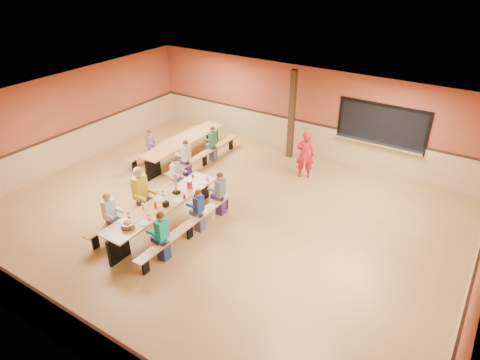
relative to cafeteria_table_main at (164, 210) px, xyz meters
The scene contains 23 objects.
ground 1.57m from the cafeteria_table_main, 50.52° to the left, with size 12.00×12.00×0.00m, color olive.
room_envelope 1.49m from the cafeteria_table_main, 50.52° to the left, with size 12.04×10.04×3.02m.
kitchen_pass_through 7.12m from the cafeteria_table_main, 59.88° to the left, with size 2.78×0.28×1.38m.
structural_post 5.68m from the cafeteria_table_main, 82.38° to the left, with size 0.18×0.18×3.00m, color #321F10.
cafeteria_table_main is the anchor object (origin of this frame).
cafeteria_table_second 4.00m from the cafeteria_table_main, 121.93° to the left, with size 1.91×3.70×0.74m.
seated_child_white_left 1.31m from the cafeteria_table_main, 129.32° to the right, with size 0.40×0.32×1.26m, color white, non-canonical shape.
seated_adult_yellow 0.85m from the cafeteria_table_main, behind, with size 0.49×0.40×1.47m, color gold, non-canonical shape.
seated_child_grey_left 1.67m from the cafeteria_table_main, 119.65° to the left, with size 0.36×0.29×1.19m, color silver, non-canonical shape.
seated_child_teal_right 1.26m from the cafeteria_table_main, 48.86° to the right, with size 0.39×0.32×1.26m, color #0E9786, non-canonical shape.
seated_child_navy_right 0.92m from the cafeteria_table_main, 26.27° to the left, with size 0.35×0.29×1.17m, color navy, non-canonical shape.
seated_child_char_right 1.57m from the cafeteria_table_main, 58.25° to the left, with size 0.38×0.31×1.23m, color #575B62, non-canonical shape.
seated_child_purple_sec 3.95m from the cafeteria_table_main, 138.11° to the left, with size 0.33×0.27×1.12m, color slate, non-canonical shape.
seated_child_green_sec 4.09m from the cafeteria_table_main, 108.39° to the left, with size 0.37×0.30×1.21m, color #2A664A, non-canonical shape.
seated_child_tan_sec 2.81m from the cafeteria_table_main, 117.36° to the left, with size 0.37×0.30×1.22m, color #BDBC95, non-canonical shape.
standing_woman 4.82m from the cafeteria_table_main, 68.18° to the left, with size 0.56×0.36×1.52m, color red.
punch_pitcher 1.02m from the cafeteria_table_main, 85.28° to the left, with size 0.16×0.16×0.22m, color #AC172A.
chip_bowl 1.25m from the cafeteria_table_main, 88.69° to the right, with size 0.32×0.32×0.15m, color orange, non-canonical shape.
napkin_dispenser 0.33m from the cafeteria_table_main, 22.43° to the right, with size 0.10×0.14×0.13m, color black.
condiment_mustard 0.60m from the cafeteria_table_main, 115.06° to the right, with size 0.06×0.06×0.17m, color yellow.
condiment_ketchup 0.41m from the cafeteria_table_main, 88.24° to the right, with size 0.06×0.06×0.17m, color #B2140F.
table_paddle 0.66m from the cafeteria_table_main, 93.56° to the left, with size 0.16×0.16×0.56m.
place_settings 0.27m from the cafeteria_table_main, ahead, with size 0.65×3.30×0.11m, color beige, non-canonical shape.
Camera 1 is at (5.65, -7.71, 6.45)m, focal length 32.00 mm.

